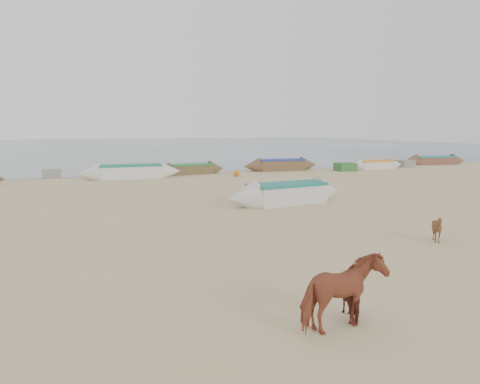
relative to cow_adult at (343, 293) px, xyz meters
name	(u,v)px	position (x,y,z in m)	size (l,w,h in m)	color
ground	(290,241)	(2.16, 5.86, -0.65)	(140.00, 140.00, 0.00)	tan
sea	(86,146)	(2.16, 87.86, -0.64)	(160.00, 160.00, 0.00)	slate
cow_adult	(343,293)	(0.00, 0.00, 0.00)	(0.70, 1.54, 1.30)	brown
calf_front	(437,229)	(6.22, 4.13, -0.24)	(0.66, 0.75, 0.82)	#55341B
calf_right	(356,298)	(0.53, 0.34, -0.28)	(0.74, 0.63, 0.75)	#53221B
near_canoe	(287,193)	(5.42, 12.22, -0.18)	(5.95, 1.47, 0.94)	silver
waterline_canoes	(153,171)	(2.17, 26.01, -0.23)	(59.16, 4.30, 0.96)	brown
beach_clutter	(212,171)	(6.48, 25.76, -0.35)	(46.98, 4.71, 0.64)	#2D643F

